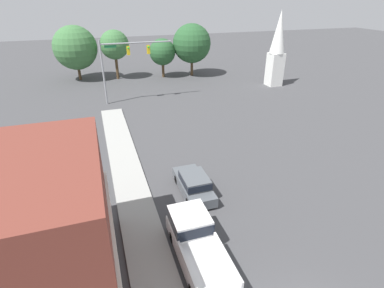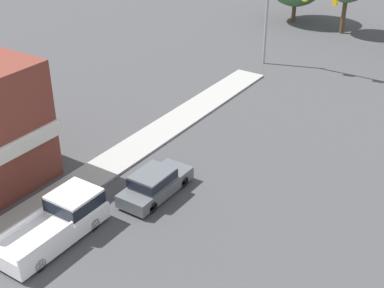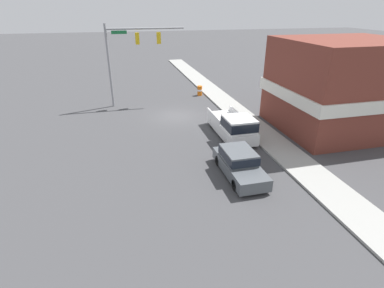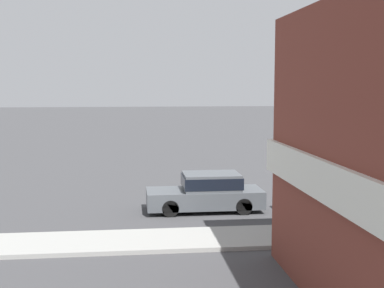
# 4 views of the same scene
# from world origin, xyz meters

# --- Properties ---
(far_signal_assembly) EXTENTS (8.74, 0.49, 7.82)m
(far_signal_assembly) POSITION_xyz_m (-3.33, 32.85, 5.73)
(far_signal_assembly) COLOR gray
(far_signal_assembly) RESTS_ON ground
(car_lead) EXTENTS (1.84, 4.67, 1.54)m
(car_lead) POSITION_xyz_m (-1.56, 11.06, 0.80)
(car_lead) COLOR black
(car_lead) RESTS_ON ground
(pickup_truck_parked) EXTENTS (2.12, 5.76, 1.94)m
(pickup_truck_parked) POSITION_xyz_m (-3.24, 5.83, 0.95)
(pickup_truck_parked) COLOR black
(pickup_truck_parked) RESTS_ON ground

